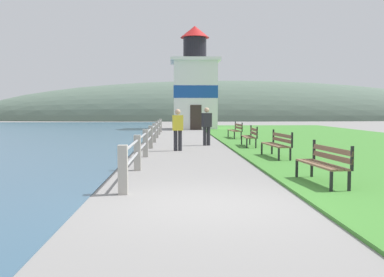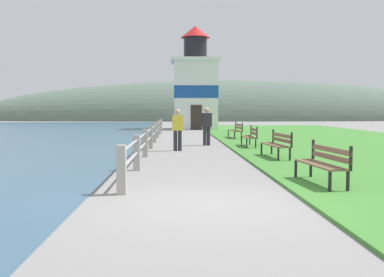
% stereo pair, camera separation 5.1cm
% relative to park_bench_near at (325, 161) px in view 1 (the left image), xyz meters
% --- Properties ---
extents(ground_plane, '(160.00, 160.00, 0.00)m').
position_rel_park_bench_near_xyz_m(ground_plane, '(-2.61, -1.72, -0.54)').
color(ground_plane, gray).
extents(grass_verge, '(12.00, 42.07, 0.06)m').
position_rel_park_bench_near_xyz_m(grass_verge, '(5.11, 12.31, -0.51)').
color(grass_verge, '#428433').
rests_on(grass_verge, ground_plane).
extents(seawall_railing, '(0.18, 23.02, 0.96)m').
position_rel_park_bench_near_xyz_m(seawall_railing, '(-4.23, 10.70, 0.01)').
color(seawall_railing, '#A8A399').
rests_on(seawall_railing, ground_plane).
extents(park_bench_near, '(0.64, 1.86, 0.94)m').
position_rel_park_bench_near_xyz_m(park_bench_near, '(0.00, 0.00, 0.00)').
color(park_bench_near, brown).
rests_on(park_bench_near, ground_plane).
extents(park_bench_midway, '(0.61, 2.00, 0.94)m').
position_rel_park_bench_near_xyz_m(park_bench_midway, '(0.21, 5.03, 0.00)').
color(park_bench_midway, brown).
rests_on(park_bench_midway, ground_plane).
extents(park_bench_far, '(0.54, 1.83, 0.94)m').
position_rel_park_bench_near_xyz_m(park_bench_far, '(0.05, 9.22, -0.00)').
color(park_bench_far, brown).
rests_on(park_bench_far, ground_plane).
extents(park_bench_by_lighthouse, '(0.56, 1.99, 0.94)m').
position_rel_park_bench_near_xyz_m(park_bench_by_lighthouse, '(0.20, 14.61, 0.00)').
color(park_bench_by_lighthouse, brown).
rests_on(park_bench_by_lighthouse, ground_plane).
extents(lighthouse, '(4.05, 4.05, 8.58)m').
position_rel_park_bench_near_xyz_m(lighthouse, '(-1.50, 27.04, 2.98)').
color(lighthouse, white).
rests_on(lighthouse, ground_plane).
extents(person_strolling, '(0.44, 0.29, 1.66)m').
position_rel_park_bench_near_xyz_m(person_strolling, '(-3.09, 7.97, 0.36)').
color(person_strolling, '#28282D').
rests_on(person_strolling, ground_plane).
extents(person_by_railing, '(0.48, 0.37, 1.73)m').
position_rel_park_bench_near_xyz_m(person_by_railing, '(-1.75, 10.46, 0.40)').
color(person_by_railing, '#28282D').
rests_on(person_by_railing, ground_plane).
extents(distant_hillside, '(80.00, 16.00, 12.00)m').
position_rel_park_bench_near_xyz_m(distant_hillside, '(5.39, 56.33, -0.54)').
color(distant_hillside, '#566B5B').
rests_on(distant_hillside, ground_plane).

